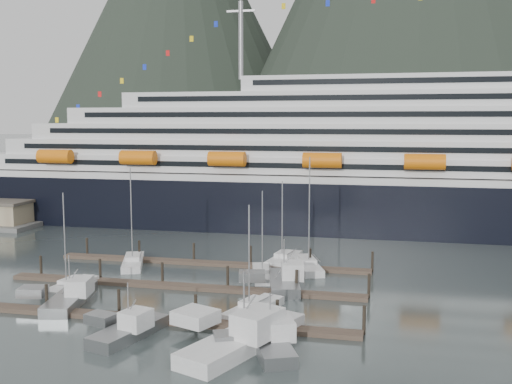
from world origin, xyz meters
TOP-DOWN VIEW (x-y plane):
  - ground at (0.00, 0.00)m, footprint 1600.00×1600.00m
  - cruise_ship at (30.03, 54.94)m, footprint 210.00×30.40m
  - dock_near at (-4.93, -9.95)m, footprint 48.18×2.28m
  - dock_mid at (-4.93, 3.05)m, footprint 48.18×2.28m
  - dock_far at (-4.93, 16.05)m, footprint 48.18×2.28m
  - sailboat_a at (-18.60, -0.84)m, footprint 3.75×8.91m
  - sailboat_d at (4.05, 10.97)m, footprint 4.81×10.11m
  - sailboat_e at (-16.27, 13.10)m, footprint 6.29×10.90m
  - sailboat_f at (5.59, 19.99)m, footprint 4.39×9.99m
  - sailboat_g at (9.58, 16.95)m, footprint 6.36×11.52m
  - sailboat_h at (6.51, -4.84)m, footprint 5.65×9.85m
  - trawler_a at (-15.75, -6.19)m, footprint 8.96×12.23m
  - trawler_b at (-4.14, -14.97)m, footprint 7.91×9.99m
  - trawler_c at (7.74, -14.93)m, footprint 13.07×16.44m
  - trawler_d at (10.33, -15.05)m, footprint 8.77×10.61m
  - trawler_e at (7.91, 6.08)m, footprint 8.95×11.48m

SIDE VIEW (x-z plane):
  - ground at x=0.00m, z-range 0.00..0.00m
  - dock_near at x=-4.93m, z-range -1.29..1.91m
  - dock_mid at x=-4.93m, z-range -1.29..1.91m
  - dock_far at x=-4.93m, z-range -1.29..1.91m
  - sailboat_d at x=4.05m, z-range -5.89..6.69m
  - sailboat_a at x=-18.60m, z-range -6.15..6.98m
  - sailboat_h at x=6.51m, z-range -6.07..6.92m
  - sailboat_f at x=5.59m, z-range -6.16..7.01m
  - sailboat_e at x=-16.27m, z-range -7.23..8.11m
  - sailboat_g at x=9.58m, z-range -8.07..8.98m
  - trawler_d at x=10.33m, z-range -2.21..3.83m
  - trawler_b at x=-4.14m, z-range -2.25..3.89m
  - trawler_a at x=-15.75m, z-range -2.38..4.08m
  - trawler_e at x=7.91m, z-range -2.65..4.46m
  - trawler_c at x=7.74m, z-range -3.12..5.13m
  - cruise_ship at x=30.03m, z-range -13.11..37.19m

